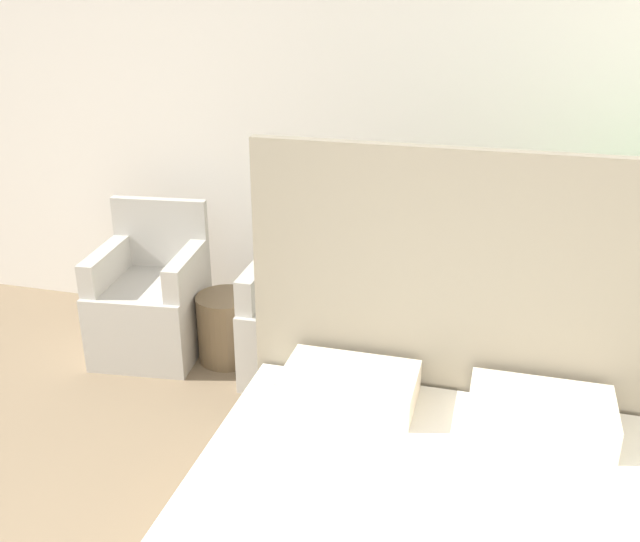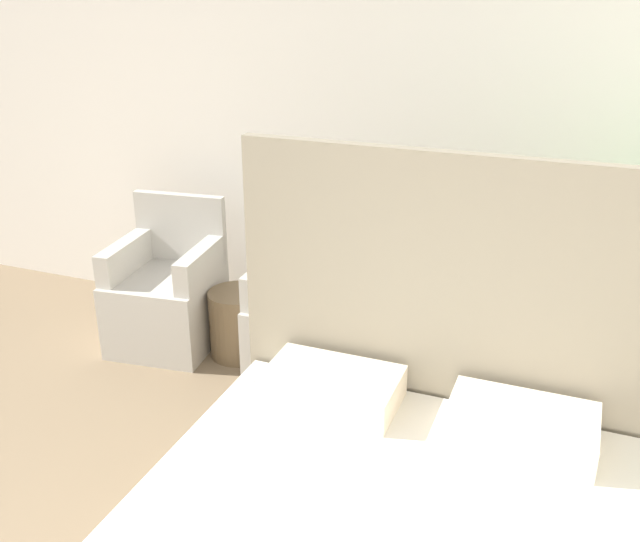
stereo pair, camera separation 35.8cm
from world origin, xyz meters
The scene contains 4 objects.
wall_back centered at (0.00, 3.47, 1.45)m, with size 10.00×0.06×2.90m.
armchair_near_window_left centered at (-1.11, 2.81, 0.30)m, with size 0.67×0.69×0.91m.
armchair_near_window_right centered at (-0.13, 2.81, 0.30)m, with size 0.62×0.65×0.91m.
side_table centered at (-0.62, 2.83, 0.21)m, with size 0.36×0.36×0.42m.
Camera 2 is at (1.28, -0.64, 2.20)m, focal length 40.00 mm.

